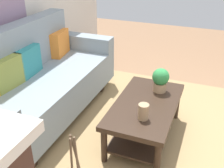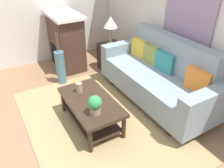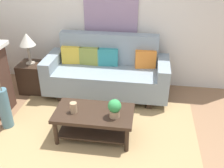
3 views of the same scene
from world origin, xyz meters
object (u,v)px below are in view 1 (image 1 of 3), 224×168
throw_pillow_orange (60,43)px  tabletop_vase (143,112)px  couch (40,83)px  potted_plant_tabletop (161,79)px  throw_pillow_olive (7,73)px  coffee_table (145,113)px  throw_pillow_teal (28,61)px

throw_pillow_orange → tabletop_vase: 1.70m
couch → tabletop_vase: bearing=-101.0°
throw_pillow_orange → potted_plant_tabletop: 1.49m
throw_pillow_olive → coffee_table: bearing=-75.3°
throw_pillow_teal → throw_pillow_orange: bearing=0.0°
throw_pillow_teal → coffee_table: throw_pillow_teal is taller
throw_pillow_teal → tabletop_vase: throw_pillow_teal is taller
throw_pillow_teal → throw_pillow_olive: bearing=180.0°
throw_pillow_teal → potted_plant_tabletop: size_ratio=1.37×
throw_pillow_teal → coffee_table: bearing=-89.1°
coffee_table → tabletop_vase: bearing=-170.2°
coffee_table → potted_plant_tabletop: bearing=-13.1°
coffee_table → potted_plant_tabletop: potted_plant_tabletop is taller
throw_pillow_teal → throw_pillow_orange: (0.68, 0.00, 0.00)m
throw_pillow_olive → throw_pillow_teal: same height
throw_pillow_olive → tabletop_vase: (0.09, -1.42, -0.18)m
throw_pillow_olive → tabletop_vase: size_ratio=2.40×
couch → throw_pillow_teal: 0.28m
throw_pillow_orange → potted_plant_tabletop: bearing=-103.8°
tabletop_vase → potted_plant_tabletop: bearing=-2.3°
couch → throw_pillow_orange: 0.73m
tabletop_vase → potted_plant_tabletop: 0.58m
couch → throw_pillow_orange: couch is taller
couch → throw_pillow_olive: bearing=159.5°
potted_plant_tabletop → throw_pillow_teal: bearing=102.6°
throw_pillow_olive → potted_plant_tabletop: 1.59m
couch → coffee_table: (0.02, -1.24, -0.12)m
throw_pillow_teal → tabletop_vase: size_ratio=2.40×
throw_pillow_olive → coffee_table: (0.36, -1.37, -0.37)m
throw_pillow_olive → throw_pillow_teal: (0.34, 0.00, 0.00)m
throw_pillow_orange → couch: bearing=-169.4°
couch → throw_pillow_orange: size_ratio=6.05×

